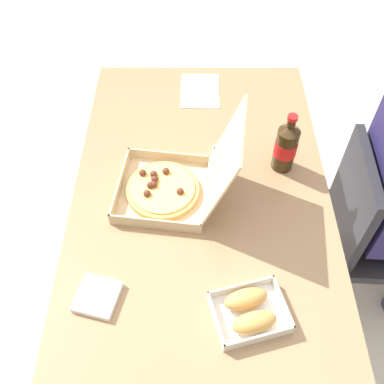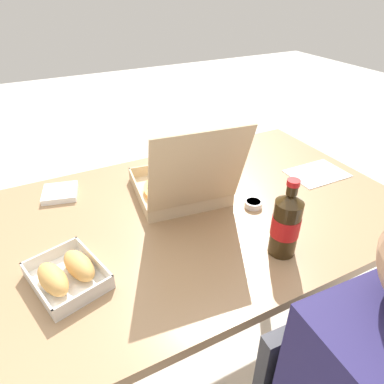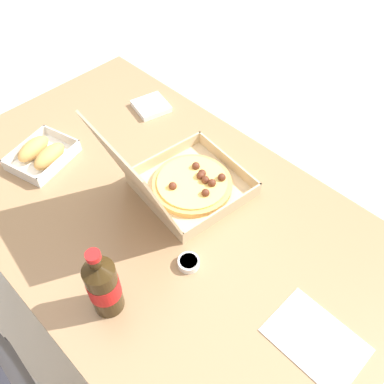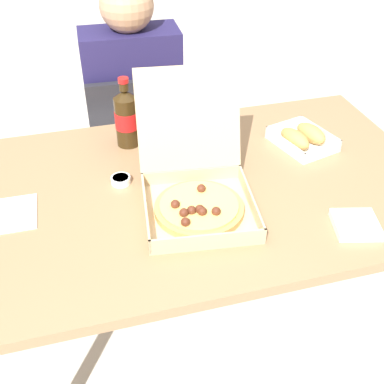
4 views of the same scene
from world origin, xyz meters
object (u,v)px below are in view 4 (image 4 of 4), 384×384
diner_person (132,97)px  chair (138,149)px  cola_bottle (127,117)px  napkin_pile (356,225)px  pizza_box_open (197,191)px  bread_side_box (303,138)px  dipping_sauce_cup (121,180)px

diner_person → chair: bearing=-92.7°
cola_bottle → napkin_pile: (0.49, -0.56, -0.08)m
pizza_box_open → bread_side_box: pizza_box_open is taller
chair → napkin_pile: bearing=-66.6°
pizza_box_open → dipping_sauce_cup: pizza_box_open is taller
chair → cola_bottle: size_ratio=3.71×
napkin_pile → chair: bearing=113.4°
cola_bottle → dipping_sauce_cup: cola_bottle is taller
chair → diner_person: (0.00, 0.06, 0.21)m
pizza_box_open → diner_person: bearing=92.9°
diner_person → bread_side_box: (0.45, -0.59, 0.08)m
bread_side_box → napkin_pile: size_ratio=2.02×
napkin_pile → dipping_sauce_cup: bearing=147.1°
diner_person → napkin_pile: diner_person is taller
chair → bread_side_box: (0.45, -0.53, 0.28)m
dipping_sauce_cup → napkin_pile: bearing=-32.9°
chair → cola_bottle: 0.52m
cola_bottle → napkin_pile: cola_bottle is taller
pizza_box_open → napkin_pile: 0.41m
chair → pizza_box_open: pizza_box_open is taller
pizza_box_open → napkin_pile: pizza_box_open is taller
pizza_box_open → napkin_pile: (0.36, -0.19, -0.04)m
cola_bottle → dipping_sauce_cup: (-0.06, -0.21, -0.08)m
diner_person → bread_side_box: size_ratio=5.17×
bread_side_box → cola_bottle: cola_bottle is taller
bread_side_box → cola_bottle: 0.56m
diner_person → cola_bottle: diner_person is taller
cola_bottle → pizza_box_open: bearing=-71.3°
bread_side_box → cola_bottle: size_ratio=0.99×
pizza_box_open → dipping_sauce_cup: 0.24m
diner_person → cola_bottle: size_ratio=5.14×
diner_person → dipping_sauce_cup: 0.66m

